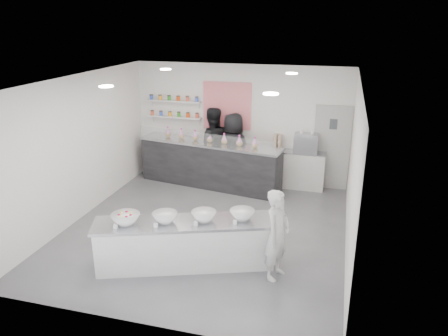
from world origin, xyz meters
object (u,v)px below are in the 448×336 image
at_px(prep_counter, 185,243).
at_px(staff_right, 233,150).
at_px(woman_prep, 277,235).
at_px(espresso_ledge, 298,170).
at_px(back_bar, 210,164).
at_px(staff_left, 212,146).
at_px(espresso_machine, 306,143).

bearing_deg(prep_counter, staff_right, 72.18).
bearing_deg(staff_right, woman_prep, 128.24).
height_order(espresso_ledge, staff_right, staff_right).
xyz_separation_m(back_bar, espresso_ledge, (2.17, 0.45, -0.10)).
bearing_deg(staff_left, espresso_ledge, 164.36).
xyz_separation_m(back_bar, staff_right, (0.54, 0.25, 0.36)).
distance_m(prep_counter, staff_left, 4.08).
xyz_separation_m(prep_counter, woman_prep, (1.56, 0.06, 0.35)).
relative_size(back_bar, espresso_ledge, 2.88).
height_order(prep_counter, staff_left, staff_left).
distance_m(staff_left, staff_right, 0.56).
bearing_deg(back_bar, espresso_machine, 20.74).
distance_m(woman_prep, staff_left, 4.53).
relative_size(prep_counter, back_bar, 0.83).
bearing_deg(back_bar, espresso_ledge, 21.46).
relative_size(back_bar, woman_prep, 2.40).
height_order(back_bar, staff_right, staff_right).
bearing_deg(prep_counter, woman_prep, -17.77).
height_order(woman_prep, staff_right, staff_right).
bearing_deg(espresso_ledge, espresso_machine, 0.00).
height_order(espresso_ledge, woman_prep, woman_prep).
distance_m(prep_counter, woman_prep, 1.60).
distance_m(back_bar, espresso_ledge, 2.22).
distance_m(prep_counter, espresso_machine, 4.53).
height_order(prep_counter, woman_prep, woman_prep).
xyz_separation_m(back_bar, staff_left, (-0.01, 0.27, 0.41)).
bearing_deg(woman_prep, espresso_ledge, 19.33).
distance_m(back_bar, staff_right, 0.70).
bearing_deg(back_bar, staff_left, 102.87).
height_order(prep_counter, staff_right, staff_right).
bearing_deg(staff_left, back_bar, 72.76).
bearing_deg(staff_right, espresso_ledge, -158.55).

